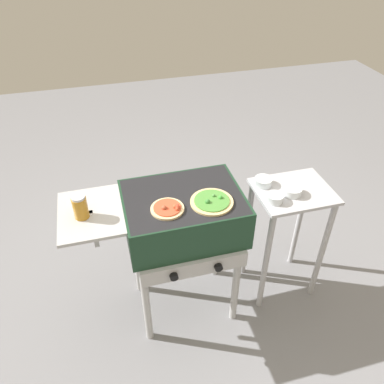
% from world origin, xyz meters
% --- Properties ---
extents(ground_plane, '(8.00, 8.00, 0.00)m').
position_xyz_m(ground_plane, '(0.00, 0.00, 0.00)').
color(ground_plane, gray).
extents(grill, '(0.96, 0.53, 0.90)m').
position_xyz_m(grill, '(-0.01, -0.00, 0.76)').
color(grill, '#193823').
rests_on(grill, ground_plane).
extents(pizza_pepperoni, '(0.17, 0.17, 0.04)m').
position_xyz_m(pizza_pepperoni, '(-0.10, -0.09, 0.91)').
color(pizza_pepperoni, beige).
rests_on(pizza_pepperoni, grill).
extents(pizza_veggie, '(0.22, 0.22, 0.04)m').
position_xyz_m(pizza_veggie, '(0.13, -0.09, 0.91)').
color(pizza_veggie, '#E0C17F').
rests_on(pizza_veggie, grill).
extents(sauce_jar, '(0.07, 0.07, 0.13)m').
position_xyz_m(sauce_jar, '(-0.52, -0.03, 0.96)').
color(sauce_jar, '#B77A1E').
rests_on(sauce_jar, grill).
extents(prep_table, '(0.44, 0.36, 0.81)m').
position_xyz_m(prep_table, '(0.66, 0.00, 0.57)').
color(prep_table, '#B2B2B7').
rests_on(prep_table, ground_plane).
extents(topping_bowl_near, '(0.11, 0.11, 0.04)m').
position_xyz_m(topping_bowl_near, '(0.63, -0.03, 0.83)').
color(topping_bowl_near, silver).
rests_on(topping_bowl_near, prep_table).
extents(topping_bowl_far, '(0.10, 0.10, 0.04)m').
position_xyz_m(topping_bowl_far, '(0.51, 0.09, 0.83)').
color(topping_bowl_far, silver).
rests_on(topping_bowl_far, prep_table).
extents(topping_bowl_middle, '(0.09, 0.09, 0.04)m').
position_xyz_m(topping_bowl_middle, '(0.51, -0.07, 0.83)').
color(topping_bowl_middle, silver).
rests_on(topping_bowl_middle, prep_table).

